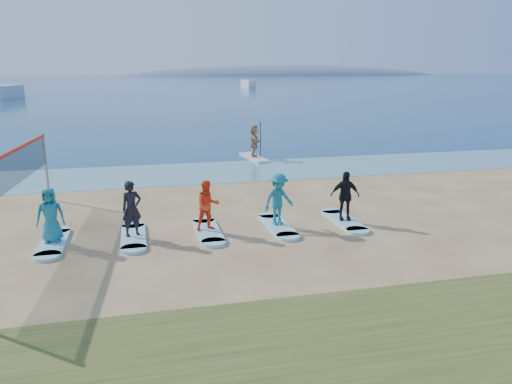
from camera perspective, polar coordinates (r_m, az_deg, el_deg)
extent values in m
plane|color=tan|center=(13.62, -1.76, -6.71)|extent=(600.00, 600.00, 0.00)
plane|color=teal|center=(23.61, -7.05, 2.18)|extent=(600.00, 600.00, 0.00)
plane|color=navy|center=(172.55, -13.09, 12.13)|extent=(600.00, 600.00, 0.00)
ellipsoid|color=slate|center=(327.39, 3.78, 13.22)|extent=(220.00, 56.00, 18.00)
cylinder|color=gray|center=(19.95, -22.85, 2.62)|extent=(0.09, 0.09, 2.50)
cube|color=black|center=(15.59, -26.89, 1.69)|extent=(0.79, 8.97, 1.00)
cube|color=red|center=(15.50, -27.11, 3.57)|extent=(0.82, 8.97, 0.10)
cube|color=silver|center=(27.16, -0.21, 3.96)|extent=(1.06, 3.06, 0.12)
imported|color=tan|center=(27.01, -0.21, 5.89)|extent=(0.75, 1.66, 1.72)
cube|color=silver|center=(89.06, -26.63, 9.52)|extent=(4.23, 8.01, 2.05)
cube|color=silver|center=(123.71, -0.90, 11.85)|extent=(2.43, 6.46, 1.79)
cube|color=#96D7E9|center=(15.17, -22.16, -5.40)|extent=(0.70, 2.20, 0.09)
imported|color=teal|center=(14.94, -22.45, -2.45)|extent=(0.76, 0.50, 1.54)
cube|color=#96D7E9|center=(14.98, -13.83, -4.99)|extent=(0.70, 2.20, 0.09)
imported|color=black|center=(14.73, -14.03, -1.85)|extent=(0.69, 0.58, 1.62)
cube|color=#96D7E9|center=(15.11, -5.48, -4.46)|extent=(0.70, 2.20, 0.09)
imported|color=#FF431A|center=(14.88, -5.55, -1.54)|extent=(0.81, 0.67, 1.51)
cube|color=#96D7E9|center=(15.55, 2.55, -3.87)|extent=(0.70, 2.20, 0.09)
imported|color=teal|center=(15.31, 2.59, -0.84)|extent=(1.19, 0.93, 1.61)
cube|color=#96D7E9|center=(16.27, 10.00, -3.26)|extent=(0.70, 2.20, 0.09)
imported|color=black|center=(16.05, 10.12, -0.41)|extent=(0.98, 0.55, 1.58)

